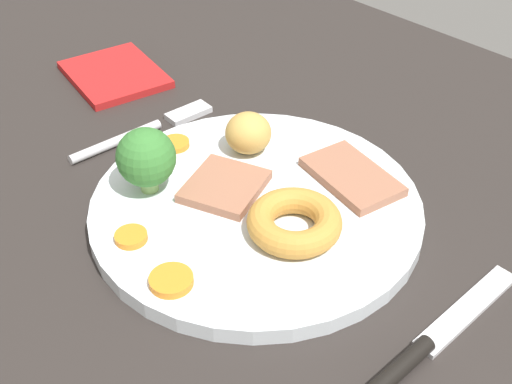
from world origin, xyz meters
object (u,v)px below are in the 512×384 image
object	(u,v)px
carrot_coin_front	(131,237)
carrot_coin_side	(175,144)
carrot_coin_back	(171,280)
knife	(419,352)
meat_slice_under	(352,176)
meat_slice_main	(225,186)
yorkshire_pudding	(294,222)
roast_potato_left	(248,133)
fork	(147,129)
dinner_plate	(256,208)
broccoli_floret	(146,158)
folded_napkin	(115,75)

from	to	relation	value
carrot_coin_front	carrot_coin_side	bearing A→B (deg)	125.93
carrot_coin_back	knife	bearing A→B (deg)	28.37
carrot_coin_side	knife	bearing A→B (deg)	-5.34
knife	meat_slice_under	bearing A→B (deg)	55.55
meat_slice_main	carrot_coin_side	world-z (taller)	meat_slice_main
meat_slice_under	yorkshire_pudding	xyz separation A→B (cm)	(1.17, -8.27, 0.65)
roast_potato_left	carrot_coin_front	bearing A→B (deg)	-80.60
carrot_coin_front	fork	distance (cm)	16.87
roast_potato_left	knife	size ratio (longest dim) A/B	0.22
roast_potato_left	carrot_coin_front	size ratio (longest dim) A/B	1.64
dinner_plate	carrot_coin_front	bearing A→B (deg)	-108.40
yorkshire_pudding	broccoli_floret	xyz separation A→B (cm)	(-11.99, -4.68, 2.13)
dinner_plate	roast_potato_left	bearing A→B (deg)	141.18
yorkshire_pudding	carrot_coin_side	bearing A→B (deg)	177.04
meat_slice_main	roast_potato_left	world-z (taller)	roast_potato_left
meat_slice_under	carrot_coin_back	xyz separation A→B (cm)	(-1.12, -18.40, -0.09)
roast_potato_left	broccoli_floret	distance (cm)	10.00
broccoli_floret	fork	distance (cm)	11.53
knife	yorkshire_pudding	bearing A→B (deg)	82.92
meat_slice_main	knife	bearing A→B (deg)	-4.33
dinner_plate	meat_slice_main	xyz separation A→B (cm)	(-2.89, -0.80, 1.10)
meat_slice_main	carrot_coin_back	bearing A→B (deg)	-61.72
carrot_coin_back	meat_slice_main	bearing A→B (deg)	118.28
dinner_plate	carrot_coin_side	distance (cm)	10.79
carrot_coin_front	broccoli_floret	bearing A→B (deg)	129.89
broccoli_floret	meat_slice_main	bearing A→B (deg)	44.82
meat_slice_under	carrot_coin_side	bearing A→B (deg)	-152.35
meat_slice_main	roast_potato_left	bearing A→B (deg)	117.67
carrot_coin_side	folded_napkin	distance (cm)	17.19
yorkshire_pudding	carrot_coin_front	size ratio (longest dim) A/B	2.92
dinner_plate	fork	bearing A→B (deg)	176.43
meat_slice_under	knife	bearing A→B (deg)	-35.50
yorkshire_pudding	carrot_coin_front	bearing A→B (deg)	-130.23
carrot_coin_back	broccoli_floret	size ratio (longest dim) A/B	0.56
roast_potato_left	yorkshire_pudding	bearing A→B (deg)	-26.09
carrot_coin_front	knife	size ratio (longest dim) A/B	0.13
roast_potato_left	carrot_coin_back	xyz separation A→B (cm)	(8.12, -15.23, -1.52)
dinner_plate	carrot_coin_side	bearing A→B (deg)	178.37
carrot_coin_front	folded_napkin	distance (cm)	28.24
yorkshire_pudding	carrot_coin_back	world-z (taller)	yorkshire_pudding
dinner_plate	meat_slice_under	world-z (taller)	meat_slice_under
broccoli_floret	carrot_coin_side	bearing A→B (deg)	122.12
meat_slice_under	broccoli_floret	bearing A→B (deg)	-129.87
meat_slice_main	folded_napkin	distance (cm)	25.06
carrot_coin_front	carrot_coin_back	world-z (taller)	same
broccoli_floret	knife	bearing A→B (deg)	6.44
meat_slice_under	carrot_coin_back	world-z (taller)	meat_slice_under
yorkshire_pudding	roast_potato_left	bearing A→B (deg)	153.91
meat_slice_under	roast_potato_left	world-z (taller)	roast_potato_left
roast_potato_left	carrot_coin_side	size ratio (longest dim) A/B	1.62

